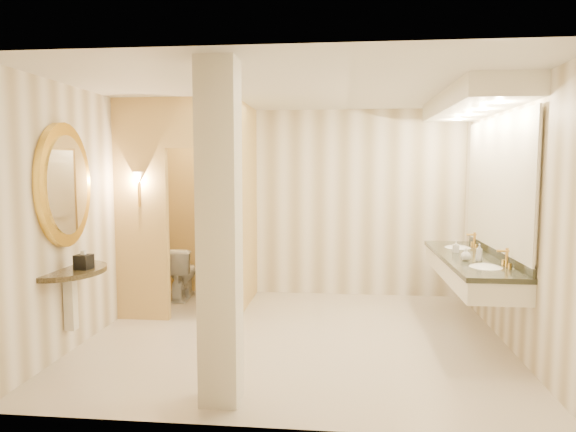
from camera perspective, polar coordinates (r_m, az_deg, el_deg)
name	(u,v)px	position (r m, az deg, el deg)	size (l,w,h in m)	color
floor	(295,337)	(5.84, 0.79, -13.30)	(4.50, 4.50, 0.00)	beige
ceiling	(295,89)	(5.59, 0.83, 13.94)	(4.50, 4.50, 0.00)	silver
wall_back	(307,203)	(7.54, 2.15, 1.46)	(4.50, 0.02, 2.70)	white
wall_front	(270,243)	(3.58, -2.02, -3.01)	(4.50, 0.02, 2.70)	white
wall_left	(97,214)	(6.17, -20.49, 0.22)	(0.02, 4.00, 2.70)	white
wall_right	(511,218)	(5.80, 23.53, -0.20)	(0.02, 4.00, 2.70)	white
toilet_closet	(215,205)	(6.69, -8.08, 1.20)	(1.50, 1.55, 2.70)	#D6BD70
wall_sconce	(138,179)	(6.41, -16.29, 3.95)	(0.14, 0.14, 0.42)	gold
vanity	(475,189)	(6.08, 20.09, 2.79)	(0.75, 2.51, 2.09)	white
console_shelf	(65,222)	(5.51, -23.52, -0.60)	(0.93, 0.93, 1.92)	black
pillar	(220,235)	(4.04, -7.61, -2.09)	(0.31, 0.31, 2.70)	white
tissue_box	(84,262)	(5.45, -21.75, -4.75)	(0.14, 0.14, 0.14)	black
toilet	(181,273)	(7.54, -11.83, -6.17)	(0.42, 0.73, 0.74)	white
soap_bottle_a	(456,247)	(6.35, 18.16, -3.24)	(0.06, 0.07, 0.14)	beige
soap_bottle_b	(466,254)	(5.85, 19.16, -4.03)	(0.11, 0.11, 0.13)	silver
soap_bottle_c	(479,253)	(5.85, 20.48, -3.82)	(0.07, 0.07, 0.19)	#C6B28C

